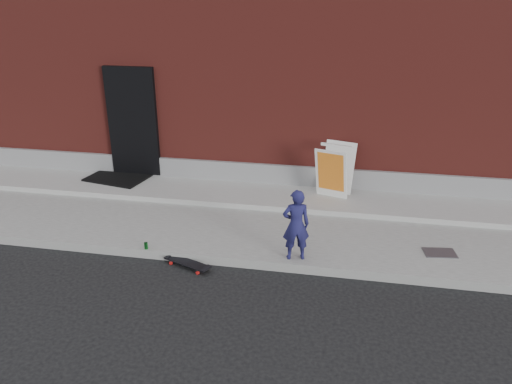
% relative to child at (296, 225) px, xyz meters
% --- Properties ---
extents(ground, '(80.00, 80.00, 0.00)m').
position_rel_child_xyz_m(ground, '(-1.11, -0.20, -0.71)').
color(ground, black).
rests_on(ground, ground).
extents(sidewalk, '(20.00, 3.00, 0.15)m').
position_rel_child_xyz_m(sidewalk, '(-1.11, 1.30, -0.64)').
color(sidewalk, slate).
rests_on(sidewalk, ground).
extents(apron, '(20.00, 1.20, 0.10)m').
position_rel_child_xyz_m(apron, '(-1.11, 2.20, -0.51)').
color(apron, gray).
rests_on(apron, sidewalk).
extents(building, '(20.00, 8.10, 5.00)m').
position_rel_child_xyz_m(building, '(-1.11, 6.79, 1.78)').
color(building, maroon).
rests_on(building, ground).
extents(child, '(0.47, 0.37, 1.13)m').
position_rel_child_xyz_m(child, '(0.00, 0.00, 0.00)').
color(child, '#1B1A4B').
rests_on(child, sidewalk).
extents(skateboard, '(0.78, 0.46, 0.09)m').
position_rel_child_xyz_m(skateboard, '(-1.62, -0.32, -0.64)').
color(skateboard, red).
rests_on(skateboard, ground).
extents(pizza_sign, '(0.78, 0.86, 1.01)m').
position_rel_child_xyz_m(pizza_sign, '(0.47, 2.38, 0.04)').
color(pizza_sign, white).
rests_on(pizza_sign, apron).
extents(soda_can, '(0.07, 0.07, 0.11)m').
position_rel_child_xyz_m(soda_can, '(-2.35, -0.15, -0.51)').
color(soda_can, '#187A28').
rests_on(soda_can, sidewalk).
extents(doormat, '(1.37, 1.19, 0.03)m').
position_rel_child_xyz_m(doormat, '(-4.01, 2.50, -0.45)').
color(doormat, black).
rests_on(doormat, apron).
extents(utility_plate, '(0.52, 0.37, 0.01)m').
position_rel_child_xyz_m(utility_plate, '(2.20, 0.56, -0.56)').
color(utility_plate, '#56555A').
rests_on(utility_plate, sidewalk).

